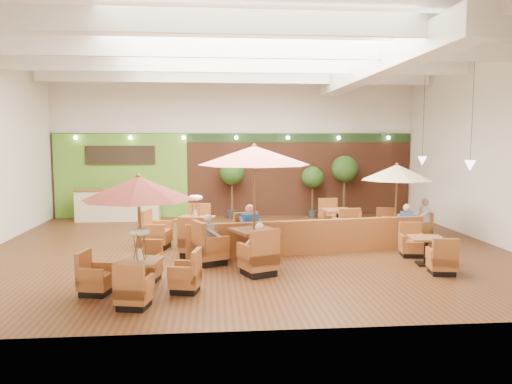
{
  "coord_description": "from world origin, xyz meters",
  "views": [
    {
      "loc": [
        -0.93,
        -13.51,
        2.98
      ],
      "look_at": [
        0.3,
        0.5,
        1.5
      ],
      "focal_mm": 35.0,
      "sensor_mm": 36.0,
      "label": 1
    }
  ],
  "objects": [
    {
      "name": "booth_divider",
      "position": [
        1.59,
        -0.86,
        0.45
      ],
      "size": [
        6.41,
        1.0,
        0.89
      ],
      "primitive_type": "cube",
      "rotation": [
        0.0,
        0.0,
        0.13
      ],
      "color": "brown",
      "rests_on": "ground"
    },
    {
      "name": "service_counter",
      "position": [
        -4.4,
        5.1,
        0.58
      ],
      "size": [
        3.0,
        0.75,
        1.18
      ],
      "color": "beige",
      "rests_on": "ground"
    },
    {
      "name": "diner_1",
      "position": [
        0.06,
        -0.67,
        0.77
      ],
      "size": [
        0.47,
        0.45,
        0.83
      ],
      "rotation": [
        0.0,
        0.0,
        3.63
      ],
      "color": "#24519D",
      "rests_on": "ground"
    },
    {
      "name": "table_3",
      "position": [
        -1.69,
        0.18,
        0.47
      ],
      "size": [
        2.05,
        2.96,
        1.62
      ],
      "rotation": [
        0.0,
        0.0,
        -0.23
      ],
      "color": "brown",
      "rests_on": "ground"
    },
    {
      "name": "table_1",
      "position": [
        -0.01,
        -1.73,
        2.06
      ],
      "size": [
        2.85,
        3.03,
        2.89
      ],
      "rotation": [
        0.0,
        0.0,
        0.41
      ],
      "color": "brown",
      "rests_on": "ground"
    },
    {
      "name": "topiary_1",
      "position": [
        2.91,
        5.3,
        1.46
      ],
      "size": [
        0.85,
        0.85,
        1.96
      ],
      "color": "black",
      "rests_on": "ground"
    },
    {
      "name": "diner_4",
      "position": [
        5.3,
        0.66,
        0.75
      ],
      "size": [
        0.35,
        0.41,
        0.78
      ],
      "rotation": [
        0.0,
        0.0,
        1.4
      ],
      "color": "white",
      "rests_on": "ground"
    },
    {
      "name": "table_0",
      "position": [
        -2.33,
        -3.91,
        1.6
      ],
      "size": [
        2.36,
        2.36,
        2.35
      ],
      "rotation": [
        0.0,
        0.0,
        -0.2
      ],
      "color": "brown",
      "rests_on": "ground"
    },
    {
      "name": "table_2",
      "position": [
        4.46,
        0.66,
        1.59
      ],
      "size": [
        2.36,
        2.36,
        2.31
      ],
      "rotation": [
        0.0,
        0.0,
        -0.29
      ],
      "color": "brown",
      "rests_on": "ground"
    },
    {
      "name": "room",
      "position": [
        0.25,
        1.22,
        3.63
      ],
      "size": [
        14.04,
        14.0,
        5.52
      ],
      "color": "#381E0F",
      "rests_on": "ground"
    },
    {
      "name": "topiary_2",
      "position": [
        4.15,
        5.3,
        1.76
      ],
      "size": [
        1.02,
        1.02,
        2.37
      ],
      "color": "black",
      "rests_on": "ground"
    },
    {
      "name": "table_5",
      "position": [
        3.02,
        1.8,
        0.38
      ],
      "size": [
        0.98,
        2.7,
        1.0
      ],
      "rotation": [
        0.0,
        0.0,
        0.1
      ],
      "color": "brown",
      "rests_on": "ground"
    },
    {
      "name": "diner_0",
      "position": [
        0.06,
        -2.79,
        0.73
      ],
      "size": [
        0.4,
        0.39,
        0.72
      ],
      "rotation": [
        0.0,
        0.0,
        0.47
      ],
      "color": "white",
      "rests_on": "ground"
    },
    {
      "name": "diner_3",
      "position": [
        4.46,
        -0.18,
        0.74
      ],
      "size": [
        0.41,
        0.38,
        0.74
      ],
      "rotation": [
        0.0,
        0.0,
        -0.38
      ],
      "color": "#24519D",
      "rests_on": "ground"
    },
    {
      "name": "table_4",
      "position": [
        4.13,
        -2.23,
        0.32
      ],
      "size": [
        0.87,
        2.34,
        0.85
      ],
      "rotation": [
        0.0,
        0.0,
        -0.16
      ],
      "color": "brown",
      "rests_on": "ground"
    },
    {
      "name": "topiary_0",
      "position": [
        -0.19,
        5.3,
        1.66
      ],
      "size": [
        0.96,
        0.96,
        2.23
      ],
      "color": "black",
      "rests_on": "ground"
    },
    {
      "name": "diner_2",
      "position": [
        -1.0,
        -1.73,
        0.74
      ],
      "size": [
        0.36,
        0.41,
        0.76
      ],
      "rotation": [
        0.0,
        0.0,
        4.96
      ],
      "color": "gray",
      "rests_on": "ground"
    }
  ]
}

